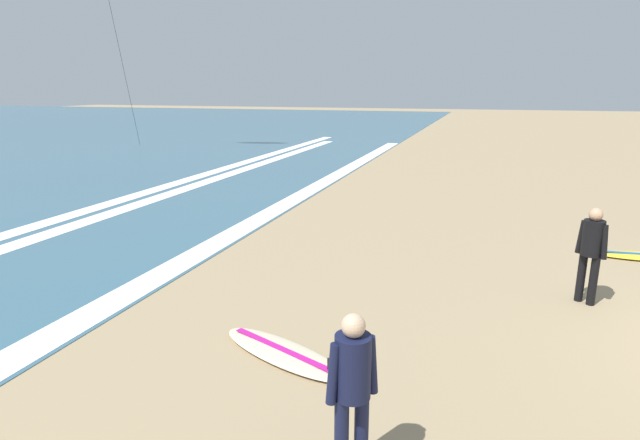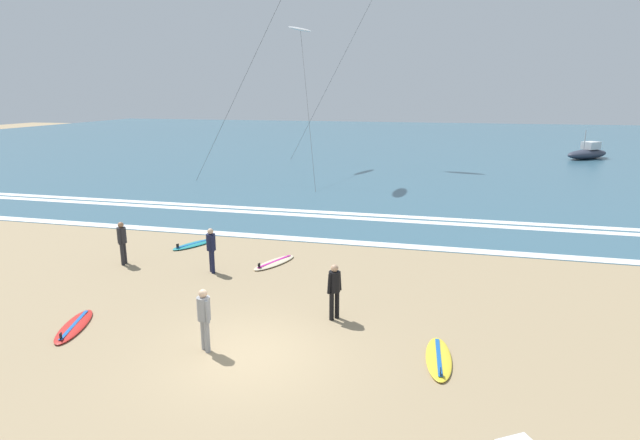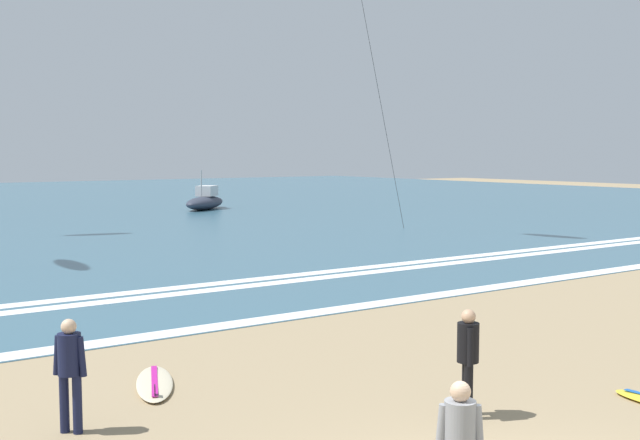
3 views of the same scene
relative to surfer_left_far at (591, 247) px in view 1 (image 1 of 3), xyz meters
name	(u,v)px [view 1 (image 1 of 3)]	position (x,y,z in m)	size (l,w,h in m)	color
wave_foam_shoreline	(134,290)	(-1.87, 7.39, -0.94)	(50.92, 0.66, 0.01)	white
surfer_left_far	(591,247)	(0.00, 0.00, 0.00)	(0.37, 0.46, 1.60)	black
surfer_mid_group	(352,382)	(-4.96, 2.67, 0.00)	(0.41, 0.44, 1.60)	#141938
surfboard_right_spare	(284,353)	(-3.15, 4.06, -0.91)	(1.36, 2.17, 0.25)	beige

